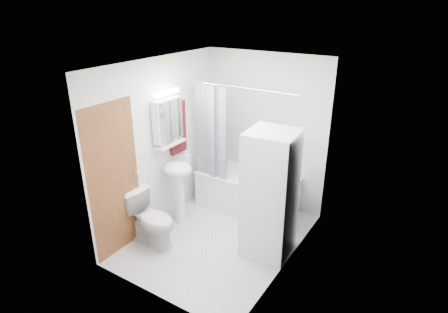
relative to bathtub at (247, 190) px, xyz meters
The scene contains 20 objects.
floor 0.98m from the bathtub, 85.35° to the right, with size 2.60×2.60×0.00m, color silver.
room_walls 1.49m from the bathtub, 85.35° to the right, with size 2.60×2.60×2.60m.
wainscot 0.69m from the bathtub, 83.19° to the right, with size 1.98×2.58×2.58m.
door 1.84m from the bathtub, 120.77° to the right, with size 0.05×2.00×2.00m.
bathtub is the anchor object (origin of this frame).
tub_spout 0.70m from the bathtub, 58.78° to the left, with size 0.04×0.04×0.12m, color silver.
curtain_rod 1.71m from the bathtub, 90.00° to the right, with size 0.02×0.02×1.70m, color silver.
shower_curtain 1.09m from the bathtub, 147.76° to the right, with size 0.55×0.02×1.45m.
sink 1.15m from the bathtub, 128.77° to the right, with size 0.44×0.37×1.04m.
medicine_cabinet 1.71m from the bathtub, 135.35° to the right, with size 0.13×0.50×0.71m.
shelf 1.45m from the bathtub, 134.83° to the right, with size 0.18×0.54×0.03m, color silver.
shower_caddy 0.92m from the bathtub, 52.00° to the left, with size 0.22×0.06×0.02m, color silver.
towel 1.48m from the bathtub, 146.57° to the right, with size 0.07×0.32×0.79m.
washer_dryer 1.21m from the bathtub, 46.89° to the right, with size 0.64×0.64×1.67m.
toilet 1.62m from the bathtub, 113.49° to the right, with size 0.42×0.75×0.73m, color white.
soap_pump 1.12m from the bathtub, 133.47° to the right, with size 0.08×0.17×0.08m, color gray.
shelf_bottle 1.57m from the bathtub, 130.04° to the right, with size 0.07×0.18×0.07m, color gray.
shelf_cup 1.43m from the bathtub, 139.35° to the right, with size 0.10×0.09×0.10m, color gray.
shampoo_a 1.05m from the bathtub, 36.99° to the left, with size 0.13×0.17×0.13m, color gray.
shampoo_b 1.08m from the bathtub, 30.43° to the left, with size 0.08×0.21×0.08m, color #23548C.
Camera 1 is at (2.39, -3.67, 3.08)m, focal length 30.00 mm.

